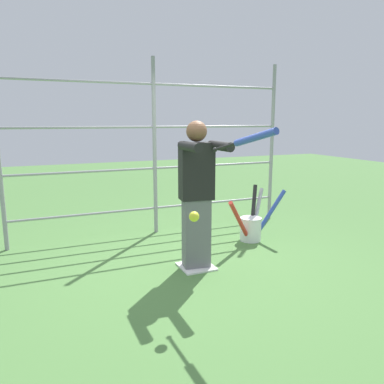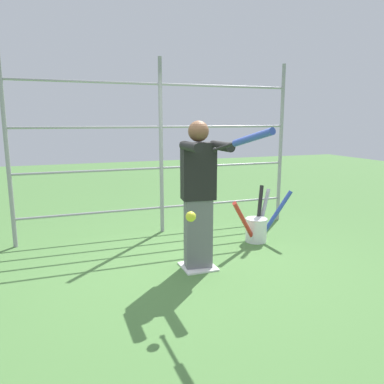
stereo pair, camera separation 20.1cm
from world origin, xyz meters
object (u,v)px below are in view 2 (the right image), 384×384
object	(u,v)px
batter	(199,191)
baseball_bat_swinging	(247,139)
softball_in_flight	(191,217)
bat_bucket	(257,226)

from	to	relation	value
batter	baseball_bat_swinging	size ratio (longest dim) A/B	1.97
softball_in_flight	batter	bearing A→B (deg)	-115.47
batter	baseball_bat_swinging	distance (m)	1.17
batter	softball_in_flight	size ratio (longest dim) A/B	18.36
batter	baseball_bat_swinging	world-z (taller)	batter
bat_bucket	batter	bearing A→B (deg)	28.95
softball_in_flight	bat_bucket	bearing A→B (deg)	-136.10
baseball_bat_swinging	softball_in_flight	world-z (taller)	baseball_bat_swinging
baseball_bat_swinging	softball_in_flight	bearing A→B (deg)	-9.63
baseball_bat_swinging	bat_bucket	xyz separation A→B (m)	(-1.09, -1.63, -1.37)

